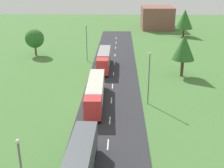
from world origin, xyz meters
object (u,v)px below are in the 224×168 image
truck_lead (79,165)px  tree_pine (185,19)px  truck_third (104,59)px  distant_building (157,17)px  tree_oak (184,48)px  lamppost_second (149,76)px  tree_maple (35,39)px  lamppost_third (87,41)px  truck_second (95,91)px

truck_lead → tree_pine: bearing=71.5°
truck_third → distant_building: bearing=71.5°
tree_oak → lamppost_second: bearing=-120.0°
tree_pine → distant_building: size_ratio=0.64×
tree_oak → tree_maple: bearing=156.1°
truck_third → distant_building: size_ratio=0.96×
truck_lead → tree_maple: tree_maple is taller
lamppost_second → distant_building: (9.11, 70.14, -0.77)m
lamppost_third → tree_pine: size_ratio=0.99×
truck_lead → lamppost_second: (8.48, 19.53, 2.64)m
tree_maple → distant_building: bearing=49.2°
lamppost_third → truck_third: bearing=-53.2°
lamppost_third → tree_maple: 14.49m
truck_lead → distant_building: (17.59, 89.67, 1.88)m
truck_second → tree_maple: (-17.73, 29.23, 2.25)m
truck_third → lamppost_third: size_ratio=1.52×
truck_lead → tree_pine: size_ratio=1.49×
lamppost_second → tree_pine: tree_pine is taller
tree_oak → tree_pine: 41.41m
truck_second → lamppost_second: size_ratio=1.72×
tree_maple → tree_oak: bearing=-23.9°
lamppost_third → tree_oak: (20.58, -10.53, 1.15)m
lamppost_second → tree_maple: bearing=132.0°
tree_maple → distant_building: (35.33, 40.98, -0.34)m
lamppost_third → distant_building: (21.62, 45.65, -0.83)m
truck_lead → tree_pine: tree_pine is taller
truck_lead → truck_third: bearing=89.5°
truck_third → truck_second: bearing=-91.1°
distant_building → truck_lead: bearing=-101.1°
distant_building → truck_third: bearing=-108.5°
truck_third → lamppost_third: (-4.37, 5.85, 2.64)m
tree_maple → distant_building: 54.11m
truck_second → truck_third: truck_third is taller
truck_second → lamppost_second: (8.49, 0.06, 2.68)m
truck_second → tree_oak: (16.56, 14.03, 3.89)m
lamppost_second → tree_maple: 39.22m
tree_maple → truck_second: bearing=-58.8°
truck_lead → tree_oak: 37.56m
distant_building → lamppost_third: bearing=-115.3°
truck_second → lamppost_third: lamppost_third is taller
truck_second → truck_third: 18.71m
lamppost_third → tree_maple: (-13.71, 4.67, -0.50)m
lamppost_second → tree_pine: size_ratio=0.98×
truck_third → tree_maple: 21.03m
lamppost_second → tree_maple: (-26.22, 29.16, -0.43)m
truck_lead → tree_maple: 51.87m
truck_third → tree_maple: (-18.08, 10.52, 2.15)m
tree_oak → truck_third: bearing=163.9°
tree_maple → tree_pine: 49.55m
lamppost_second → tree_maple: lamppost_second is taller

